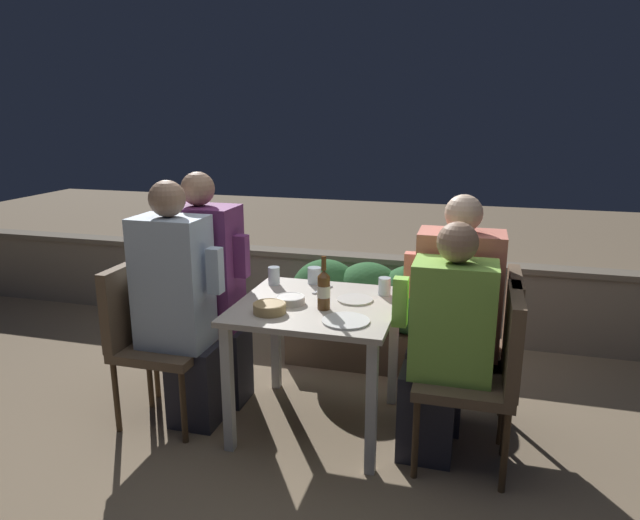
{
  "coord_description": "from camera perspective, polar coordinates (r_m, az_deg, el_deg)",
  "views": [
    {
      "loc": [
        0.77,
        -2.74,
        1.7
      ],
      "look_at": [
        0.0,
        0.06,
        0.93
      ],
      "focal_mm": 32.0,
      "sensor_mm": 36.0,
      "label": 1
    }
  ],
  "objects": [
    {
      "name": "dining_table",
      "position": [
        3.05,
        -0.31,
        -6.2
      ],
      "size": [
        0.83,
        0.81,
        0.71
      ],
      "color": "#BCB2A3",
      "rests_on": "ground_plane"
    },
    {
      "name": "parapet_wall",
      "position": [
        4.48,
        4.75,
        -3.3
      ],
      "size": [
        9.0,
        0.18,
        0.62
      ],
      "color": "gray",
      "rests_on": "ground_plane"
    },
    {
      "name": "chair_right_near",
      "position": [
        2.85,
        16.39,
        -9.89
      ],
      "size": [
        0.47,
        0.46,
        0.89
      ],
      "color": "brown",
      "rests_on": "ground_plane"
    },
    {
      "name": "ground_plane",
      "position": [
        3.31,
        -0.29,
        -16.05
      ],
      "size": [
        16.0,
        16.0,
        0.0
      ],
      "primitive_type": "plane",
      "color": "#847056"
    },
    {
      "name": "beer_bottle",
      "position": [
        2.89,
        0.38,
        -2.93
      ],
      "size": [
        0.07,
        0.07,
        0.28
      ],
      "color": "brown",
      "rests_on": "dining_table"
    },
    {
      "name": "chair_left_near",
      "position": [
        3.3,
        -16.81,
        -6.49
      ],
      "size": [
        0.47,
        0.46,
        0.89
      ],
      "color": "brown",
      "rests_on": "ground_plane"
    },
    {
      "name": "fork_0",
      "position": [
        3.22,
        0.26,
        -3.0
      ],
      "size": [
        0.08,
        0.17,
        0.01
      ],
      "color": "silver",
      "rests_on": "dining_table"
    },
    {
      "name": "glass_cup_1",
      "position": [
        3.15,
        6.47,
        -2.64
      ],
      "size": [
        0.07,
        0.07,
        0.1
      ],
      "color": "silver",
      "rests_on": "dining_table"
    },
    {
      "name": "person_green_blouse",
      "position": [
        2.82,
        12.28,
        -8.26
      ],
      "size": [
        0.48,
        0.26,
        1.21
      ],
      "color": "#282833",
      "rests_on": "ground_plane"
    },
    {
      "name": "plate_1",
      "position": [
        2.76,
        2.6,
        -6.09
      ],
      "size": [
        0.23,
        0.23,
        0.01
      ],
      "color": "white",
      "rests_on": "dining_table"
    },
    {
      "name": "bowl_1",
      "position": [
        2.87,
        -5.07,
        -4.73
      ],
      "size": [
        0.17,
        0.17,
        0.05
      ],
      "color": "tan",
      "rests_on": "dining_table"
    },
    {
      "name": "glass_cup_2",
      "position": [
        3.34,
        -0.57,
        -1.56
      ],
      "size": [
        0.08,
        0.08,
        0.1
      ],
      "color": "silver",
      "rests_on": "dining_table"
    },
    {
      "name": "chair_right_far",
      "position": [
        3.13,
        16.59,
        -7.65
      ],
      "size": [
        0.47,
        0.46,
        0.89
      ],
      "color": "brown",
      "rests_on": "ground_plane"
    },
    {
      "name": "person_blue_shirt",
      "position": [
        3.15,
        -13.89,
        -4.42
      ],
      "size": [
        0.47,
        0.26,
        1.35
      ],
      "color": "#282833",
      "rests_on": "ground_plane"
    },
    {
      "name": "glass_cup_0",
      "position": [
        3.33,
        -4.63,
        -1.58
      ],
      "size": [
        0.07,
        0.07,
        0.1
      ],
      "color": "silver",
      "rests_on": "dining_table"
    },
    {
      "name": "person_purple_stripe",
      "position": [
        3.37,
        -11.16,
        -2.94
      ],
      "size": [
        0.5,
        0.26,
        1.37
      ],
      "color": "#282833",
      "rests_on": "ground_plane"
    },
    {
      "name": "plate_0",
      "position": [
        3.06,
        3.53,
        -3.97
      ],
      "size": [
        0.19,
        0.19,
        0.01
      ],
      "color": "silver",
      "rests_on": "dining_table"
    },
    {
      "name": "person_coral_top",
      "position": [
        3.09,
        12.97,
        -5.49
      ],
      "size": [
        0.5,
        0.26,
        1.29
      ],
      "color": "#282833",
      "rests_on": "ground_plane"
    },
    {
      "name": "chair_left_far",
      "position": [
        3.51,
        -13.98,
        -4.99
      ],
      "size": [
        0.47,
        0.46,
        0.89
      ],
      "color": "brown",
      "rests_on": "ground_plane"
    },
    {
      "name": "bowl_0",
      "position": [
        3.0,
        -2.98,
        -3.94
      ],
      "size": [
        0.15,
        0.15,
        0.04
      ],
      "color": "silver",
      "rests_on": "dining_table"
    },
    {
      "name": "planter_hedge",
      "position": [
        3.88,
        4.79,
        -4.87
      ],
      "size": [
        1.07,
        0.47,
        0.72
      ],
      "color": "brown",
      "rests_on": "ground_plane"
    }
  ]
}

